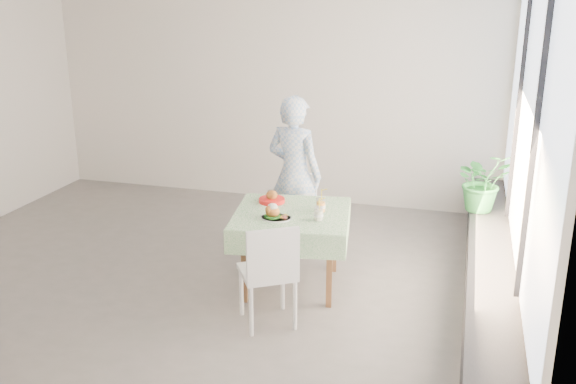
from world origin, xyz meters
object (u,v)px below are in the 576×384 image
(chair_far, at_px, (294,228))
(potted_plant, at_px, (482,181))
(juice_cup_orange, at_px, (321,206))
(diner, at_px, (294,175))
(main_dish, at_px, (274,214))
(cafe_table, at_px, (292,241))
(chair_near, at_px, (268,293))

(chair_far, xyz_separation_m, potted_plant, (1.91, 0.42, 0.56))
(juice_cup_orange, bearing_deg, chair_far, 121.36)
(chair_far, relative_size, diner, 0.49)
(chair_far, distance_m, diner, 0.59)
(diner, bearing_deg, chair_far, 108.11)
(main_dish, bearing_deg, chair_far, 95.80)
(chair_far, relative_size, main_dish, 2.99)
(cafe_table, distance_m, diner, 0.97)
(chair_far, xyz_separation_m, juice_cup_orange, (0.47, -0.76, 0.55))
(cafe_table, bearing_deg, diner, 103.83)
(diner, bearing_deg, juice_cup_orange, 135.05)
(chair_near, xyz_separation_m, juice_cup_orange, (0.25, 0.83, 0.52))
(chair_far, bearing_deg, diner, 93.99)
(chair_far, height_order, chair_near, chair_near)
(chair_far, xyz_separation_m, chair_near, (0.21, -1.60, 0.03))
(cafe_table, height_order, main_dish, main_dish)
(juice_cup_orange, relative_size, potted_plant, 0.41)
(main_dish, bearing_deg, diner, 95.78)
(main_dish, distance_m, potted_plant, 2.33)
(chair_near, bearing_deg, main_dish, 101.21)
(chair_near, relative_size, main_dish, 3.29)
(chair_far, bearing_deg, juice_cup_orange, -58.64)
(chair_near, bearing_deg, chair_far, 97.64)
(chair_near, distance_m, main_dish, 0.75)
(cafe_table, height_order, juice_cup_orange, juice_cup_orange)
(cafe_table, height_order, chair_near, chair_near)
(chair_far, distance_m, main_dish, 1.19)
(diner, bearing_deg, cafe_table, 117.96)
(chair_far, distance_m, potted_plant, 2.03)
(cafe_table, relative_size, potted_plant, 1.88)
(juice_cup_orange, height_order, potted_plant, potted_plant)
(diner, distance_m, main_dish, 1.08)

